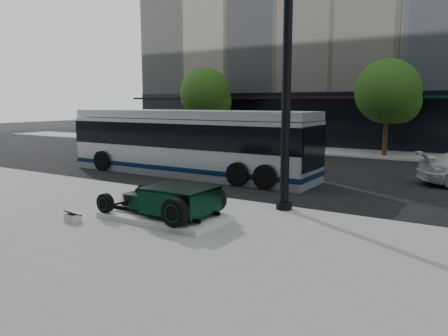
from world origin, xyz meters
The scene contains 8 objects.
ground centered at (0.00, 0.00, 0.00)m, with size 120.00×120.00×0.00m, color black.
sidewalk_far centered at (0.00, 14.00, 0.06)m, with size 70.00×4.00×0.12m, color gray.
street_trees centered at (1.15, 13.07, 3.77)m, with size 29.80×3.80×5.70m.
display_plinth centered at (-0.91, -5.18, 0.20)m, with size 3.40×1.80×0.15m, color silver.
hot_rod centered at (-0.58, -5.18, 0.70)m, with size 3.22×2.00×0.81m.
info_plaque centered at (-2.80, -6.71, 0.24)m, with size 0.43×0.34×0.31m.
lamppost centered at (1.40, -2.41, 4.15)m, with size 0.48×0.48×8.72m.
transit_bus centered at (-5.26, 1.77, 1.49)m, with size 12.12×2.88×2.92m.
Camera 1 is at (6.63, -14.17, 3.30)m, focal length 35.00 mm.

